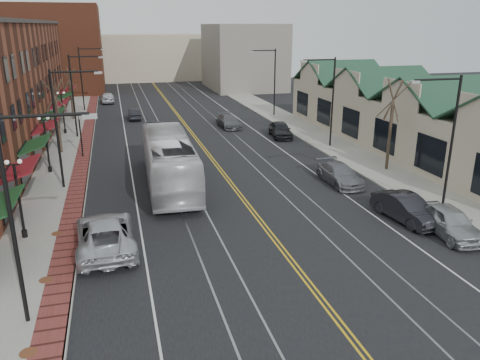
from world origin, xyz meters
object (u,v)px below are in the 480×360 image
transit_bus (169,160)px  parked_car_c (339,174)px  parked_car_d (280,130)px  parked_car_a (450,221)px  parked_suv (105,234)px  parked_car_b (406,208)px

transit_bus → parked_car_c: (11.76, -2.88, -1.12)m
parked_car_c → transit_bus: bearing=166.0°
parked_car_d → parked_car_a: bearing=-80.1°
parked_car_c → parked_car_a: bearing=-79.4°
transit_bus → parked_suv: 10.32m
transit_bus → parked_car_d: transit_bus is taller
parked_car_b → transit_bus: bearing=134.1°
parked_car_c → parked_car_d: size_ratio=1.06×
parked_car_a → parked_car_c: (-1.80, 9.44, -0.08)m
parked_suv → parked_car_c: bearing=-160.8°
parked_suv → parked_car_c: parked_suv is taller
parked_car_d → transit_bus: bearing=-128.8°
transit_bus → parked_car_a: size_ratio=2.84×
parked_suv → parked_car_b: 16.81m
parked_car_b → parked_car_d: bearing=82.4°
transit_bus → parked_car_d: size_ratio=2.85×
parked_suv → parked_car_d: size_ratio=1.32×
transit_bus → parked_car_a: bearing=139.6°
parked_car_b → parked_car_c: size_ratio=0.96×
parked_car_a → parked_car_b: bearing=121.4°
parked_car_b → parked_suv: bearing=170.6°
parked_car_a → parked_car_d: (-0.92, 24.33, -0.00)m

